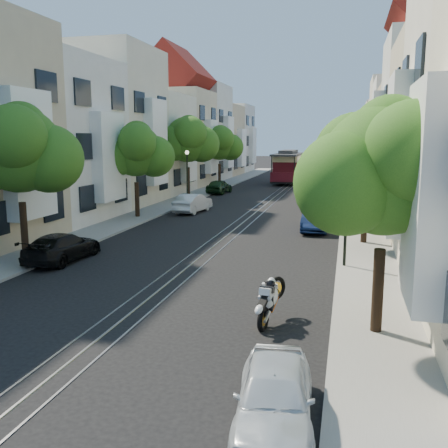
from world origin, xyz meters
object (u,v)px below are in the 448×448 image
Objects in this scene: tree_e_a at (387,173)px; tree_e_c at (363,148)px; tree_e_b at (369,149)px; lamp_west at (187,168)px; sportbike_rider at (269,299)px; parked_car_w_far at (219,186)px; parked_car_w_near at (62,247)px; tree_w_b at (136,152)px; tree_w_c at (188,140)px; cable_car at (288,165)px; parked_car_w_mid at (193,203)px; parked_car_e_mid at (315,219)px; tree_e_d at (360,142)px; tree_w_a at (20,151)px; parked_car_e_far at (322,199)px; parked_car_e_near at (274,396)px; tree_w_d at (220,144)px; lamp_east at (347,200)px.

tree_e_a is 23.00m from tree_e_c.
lamp_west is (-13.56, 13.02, -1.89)m from tree_e_b.
parked_car_w_far is (-9.84, 32.50, -0.07)m from sportbike_rider.
lamp_west is 19.82m from parked_car_w_near.
tree_w_b is (-14.40, 17.00, 0.00)m from tree_e_a.
tree_w_c is at bearing 90.00° from tree_w_b.
tree_e_b is 18.90m from lamp_west.
tree_e_c reaches higher than cable_car.
sportbike_rider is 22.01m from parked_car_w_mid.
parked_car_w_far reaches higher than parked_car_e_mid.
tree_e_d is 0.74× the size of cable_car.
sportbike_rider is (11.38, -16.84, -3.65)m from tree_w_b.
tree_w_b is 16.17m from parked_car_w_far.
parked_car_e_far is (11.54, 21.07, -4.20)m from tree_w_a.
parked_car_e_mid is (11.72, -12.72, -4.39)m from tree_w_c.
sportbike_rider is 11.13m from parked_car_w_near.
parked_car_w_near is at bearing 130.37° from parked_car_e_near.
tree_w_d is 40.66m from sportbike_rider.
tree_e_b is at bearing -48.01° from tree_w_c.
sportbike_rider is at bearing -67.02° from lamp_west.
tree_w_a is at bearing -92.40° from lamp_west.
lamp_west is at bearing -86.56° from tree_w_d.
cable_car is 19.96m from parked_car_e_far.
parked_car_w_far is at bearing -87.96° from parked_car_w_near.
parked_car_e_mid is 1.08× the size of parked_car_e_far.
tree_w_a is at bearing -171.43° from lamp_east.
tree_e_b is 21.53m from tree_w_c.
tree_e_c is 1.57× the size of lamp_east.
lamp_west is at bearing -61.13° from parked_car_w_mid.
parked_car_e_near is (-2.12, -27.98, -3.99)m from tree_e_c.
parked_car_w_near is at bearing -152.65° from tree_e_b.
tree_e_a is 41.57m from tree_w_d.
cable_car is 25.31m from parked_car_w_mid.
tree_e_b is 1.57× the size of parked_car_w_near.
lamp_east is at bearing 8.57° from tree_w_a.
tree_w_a is 1.63× the size of parked_car_w_mid.
tree_w_c is 9.20m from parked_car_w_mid.
tree_e_a is 0.92× the size of tree_e_d.
parked_car_e_far is at bearing 5.59° from lamp_west.
sportbike_rider is (-3.02, -22.84, -3.86)m from tree_e_c.
tree_w_c is 1.78× the size of parked_car_w_far.
parked_car_w_near is at bearing -126.08° from tree_e_c.
cable_car is 2.41× the size of parked_car_e_far.
parked_car_e_near is 0.83× the size of parked_car_w_near.
parked_car_w_far is (0.00, 27.32, 0.06)m from parked_car_w_near.
lamp_west is at bearing 171.51° from tree_e_c.
tree_e_b is 30.60m from tree_w_d.
lamp_east is at bearing 119.56° from parked_car_w_far.
tree_w_c is 1.99× the size of parked_car_e_near.
tree_e_c is 15.60m from tree_w_b.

